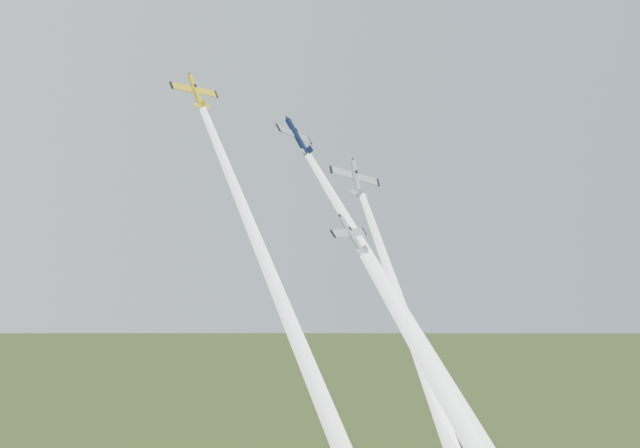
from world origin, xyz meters
The scene contains 7 objects.
plane_yellow centered at (-14.66, 2.44, 109.86)m, with size 7.42×7.37×1.16m, color yellow, non-canonical shape.
smoke_trail_yellow centered at (-12.40, -20.59, 75.84)m, with size 2.83×2.83×75.89m, color white, non-canonical shape.
plane_navy centered at (-0.58, -1.21, 104.59)m, with size 8.21×8.15×1.29m, color #0C1737, non-canonical shape.
smoke_trail_navy centered at (5.80, -17.29, 79.15)m, with size 2.83×2.83×55.12m, color white, non-canonical shape.
plane_silver_right centered at (9.75, -1.56, 99.26)m, with size 8.49×8.43×1.33m, color silver, non-canonical shape.
smoke_trail_silver_right centered at (6.34, -22.35, 68.28)m, with size 2.83×2.83×68.53m, color white, non-canonical shape.
plane_silver_low centered at (0.89, -11.90, 90.33)m, with size 7.33×7.27×1.15m, color silver, non-canonical shape.
Camera 1 is at (-63.40, -94.75, 86.58)m, focal length 45.00 mm.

